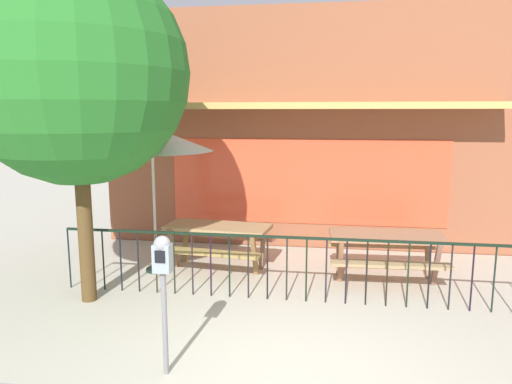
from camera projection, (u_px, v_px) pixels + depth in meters
The scene contains 8 objects.
ground at pixel (283, 374), 4.97m from camera, with size 40.00×40.00×0.00m, color #B2AF9C.
pub_storefront at pixel (308, 130), 9.49m from camera, with size 8.43×1.33×4.77m.
patio_fence_front at pixel (297, 257), 6.80m from camera, with size 7.11×0.04×0.97m.
picnic_table_left at pixel (218, 234), 8.27m from camera, with size 1.94×1.55×0.79m.
picnic_table_right at pixel (386, 244), 7.67m from camera, with size 1.85×1.42×0.79m.
patio_umbrella at pixel (152, 140), 7.84m from camera, with size 2.04×2.04×2.48m.
parking_meter_far at pixel (163, 268), 4.79m from camera, with size 0.18×0.17×1.50m.
street_tree at pixel (76, 73), 6.40m from camera, with size 3.09×3.09×4.80m.
Camera 1 is at (0.40, -4.57, 2.72)m, focal length 33.14 mm.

